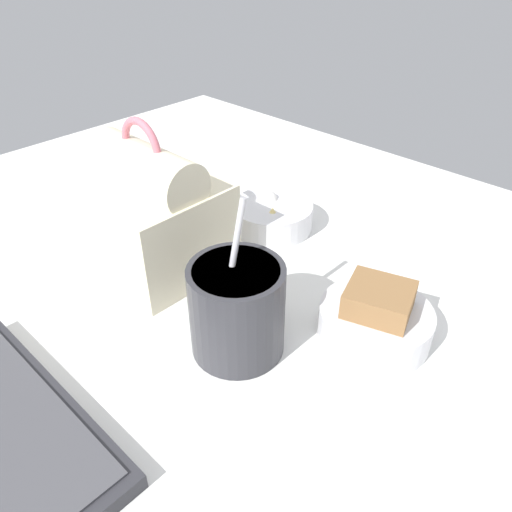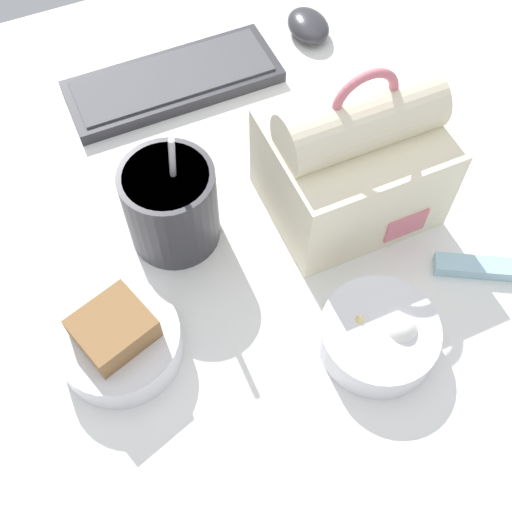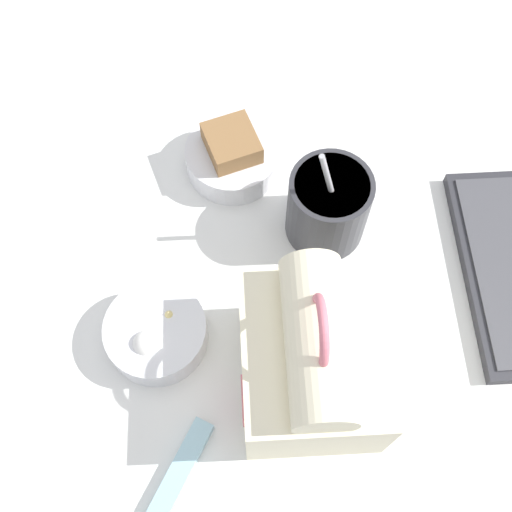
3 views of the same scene
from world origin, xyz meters
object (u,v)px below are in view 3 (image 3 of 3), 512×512
Objects in this scene: bento_bowl_sandwich at (232,156)px; chopstick_case at (166,498)px; lunch_bag at (312,359)px; soup_cup at (328,206)px; keyboard at (507,270)px; bento_bowl_snacks at (157,332)px.

bento_bowl_sandwich is 0.75× the size of chopstick_case.
lunch_bag reaches higher than chopstick_case.
lunch_bag reaches higher than soup_cup.
lunch_bag is 1.21× the size of chopstick_case.
lunch_bag is 1.61× the size of bento_bowl_sandwich.
keyboard is 52.33cm from chopstick_case.
soup_cup is 1.46× the size of bento_bowl_snacks.
lunch_bag is at bearing -65.35° from keyboard.
keyboard is 1.68× the size of chopstick_case.
bento_bowl_sandwich reaches higher than keyboard.
chopstick_case is (26.16, -45.33, -0.22)cm from keyboard.
chopstick_case is at bearing -52.57° from lunch_bag.
keyboard is 40.75cm from bento_bowl_sandwich.
soup_cup is at bearing 123.33° from bento_bowl_snacks.
keyboard is at bearing 119.99° from chopstick_case.
bento_bowl_snacks is (15.01, -22.83, -3.56)cm from soup_cup.
chopstick_case is (45.28, -9.38, -1.97)cm from bento_bowl_sandwich.
soup_cup is 1.40× the size of bento_bowl_sandwich.
bento_bowl_snacks is (25.78, -10.54, -0.47)cm from bento_bowl_sandwich.
lunch_bag reaches higher than bento_bowl_snacks.
keyboard is 1.39× the size of lunch_bag.
bento_bowl_sandwich is at bearing 157.77° from bento_bowl_snacks.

